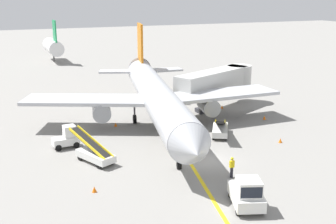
% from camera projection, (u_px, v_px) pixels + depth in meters
% --- Properties ---
extents(ground_plane, '(300.00, 300.00, 0.00)m').
position_uv_depth(ground_plane, '(205.00, 161.00, 37.06)').
color(ground_plane, gray).
extents(taxi_line_yellow, '(17.95, 78.09, 0.01)m').
position_uv_depth(taxi_line_yellow, '(178.00, 143.00, 41.39)').
color(taxi_line_yellow, yellow).
rests_on(taxi_line_yellow, ground).
extents(airliner, '(27.96, 35.03, 10.10)m').
position_uv_depth(airliner, '(156.00, 96.00, 45.82)').
color(airliner, '#B2B5BA').
rests_on(airliner, ground).
extents(jet_bridge, '(12.78, 7.65, 4.85)m').
position_uv_depth(jet_bridge, '(220.00, 80.00, 53.43)').
color(jet_bridge, beige).
rests_on(jet_bridge, ground).
extents(pushback_tug, '(3.03, 4.04, 2.20)m').
position_uv_depth(pushback_tug, '(247.00, 193.00, 28.80)').
color(pushback_tug, silver).
rests_on(pushback_tug, ground).
extents(baggage_tug_near_wing, '(2.50, 1.51, 2.10)m').
position_uv_depth(baggage_tug_near_wing, '(67.00, 138.00, 40.04)').
color(baggage_tug_near_wing, silver).
rests_on(baggage_tug_near_wing, ground).
extents(belt_loader_forward_hold, '(3.65, 4.93, 2.59)m').
position_uv_depth(belt_loader_forward_hold, '(220.00, 129.00, 43.28)').
color(belt_loader_forward_hold, silver).
rests_on(belt_loader_forward_hold, ground).
extents(belt_loader_aft_hold, '(3.11, 5.09, 2.59)m').
position_uv_depth(belt_loader_aft_hold, '(95.00, 153.00, 36.58)').
color(belt_loader_aft_hold, silver).
rests_on(belt_loader_aft_hold, ground).
extents(ground_crew_marshaller, '(0.36, 0.24, 1.70)m').
position_uv_depth(ground_crew_marshaller, '(232.00, 167.00, 33.47)').
color(ground_crew_marshaller, '#26262D').
rests_on(ground_crew_marshaller, ground).
extents(safety_cone_nose_left, '(0.36, 0.36, 0.44)m').
position_uv_depth(safety_cone_nose_left, '(116.00, 124.00, 46.56)').
color(safety_cone_nose_left, orange).
rests_on(safety_cone_nose_left, ground).
extents(safety_cone_nose_right, '(0.36, 0.36, 0.44)m').
position_uv_depth(safety_cone_nose_right, '(94.00, 189.00, 31.16)').
color(safety_cone_nose_right, orange).
rests_on(safety_cone_nose_right, ground).
extents(safety_cone_wingtip_left, '(0.36, 0.36, 0.44)m').
position_uv_depth(safety_cone_wingtip_left, '(280.00, 140.00, 41.49)').
color(safety_cone_wingtip_left, orange).
rests_on(safety_cone_wingtip_left, ground).
extents(safety_cone_wingtip_right, '(0.36, 0.36, 0.44)m').
position_uv_depth(safety_cone_wingtip_right, '(222.00, 107.00, 53.75)').
color(safety_cone_wingtip_right, orange).
rests_on(safety_cone_wingtip_right, ground).
extents(safety_cone_tail_area, '(0.36, 0.36, 0.44)m').
position_uv_depth(safety_cone_tail_area, '(264.00, 118.00, 49.10)').
color(safety_cone_tail_area, orange).
rests_on(safety_cone_tail_area, ground).
extents(distant_aircraft_mid_left, '(3.00, 10.10, 8.80)m').
position_uv_depth(distant_aircraft_mid_left, '(53.00, 46.00, 89.90)').
color(distant_aircraft_mid_left, silver).
rests_on(distant_aircraft_mid_left, ground).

